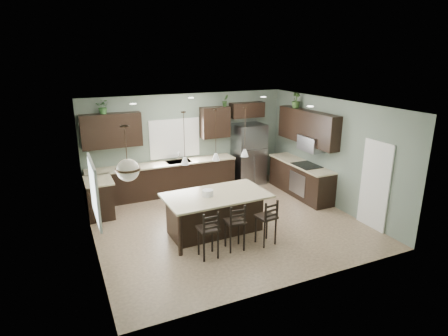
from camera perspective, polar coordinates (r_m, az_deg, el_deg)
ground at (r=9.05m, az=0.47°, el=-8.35°), size 6.00×6.00×0.00m
pantry_door at (r=9.15m, az=22.00°, el=-2.47°), size 0.04×0.82×2.04m
window_back at (r=10.85m, az=-7.53°, el=4.50°), size 1.35×0.02×1.00m
window_left at (r=7.03m, az=-19.27°, el=-3.34°), size 0.02×1.10×1.00m
left_return_cabs at (r=9.77m, az=-18.48°, el=-4.44°), size 0.60×0.90×0.90m
left_return_countertop at (r=9.61m, az=-18.62°, el=-1.81°), size 0.66×0.96×0.04m
back_lower_cabs at (r=10.76m, az=-9.15°, el=-1.76°), size 4.20×0.60×0.90m
back_countertop at (r=10.60m, az=-9.24°, el=0.61°), size 4.20×0.66×0.04m
sink_inset at (r=10.72m, az=-6.93°, el=0.98°), size 0.70×0.45×0.01m
faucet at (r=10.65m, az=-6.91°, el=1.68°), size 0.02×0.02×0.28m
back_upper_left at (r=10.26m, az=-16.78°, el=5.48°), size 1.55×0.34×0.90m
back_upper_right at (r=11.02m, az=-1.37°, el=6.97°), size 0.85×0.34×0.90m
fridge_header at (r=11.42m, az=3.54°, el=8.82°), size 1.05×0.34×0.45m
right_lower_cabs at (r=10.87m, az=11.54°, el=-1.70°), size 0.60×2.35×0.90m
right_countertop at (r=10.72m, az=11.60°, el=0.67°), size 0.66×2.35×0.04m
cooktop at (r=10.50m, az=12.48°, el=0.41°), size 0.58×0.75×0.02m
wall_oven_front at (r=10.49m, az=11.05°, el=-2.36°), size 0.01×0.72×0.60m
right_upper_cabs at (r=10.57m, az=12.60°, el=6.12°), size 0.34×2.35×0.90m
microwave at (r=10.41m, az=13.13°, el=3.67°), size 0.40×0.75×0.40m
refrigerator at (r=11.50m, az=3.80°, el=2.14°), size 0.90×0.74×1.85m
kitchen_island at (r=8.39m, az=-1.19°, el=-7.00°), size 2.31×1.36×0.92m
serving_dish at (r=8.11m, az=-2.49°, el=-3.81°), size 0.24×0.24×0.14m
bar_stool_left at (r=7.44m, az=-2.45°, el=-9.98°), size 0.37×0.37×1.01m
bar_stool_center at (r=7.72m, az=1.65°, el=-8.89°), size 0.40×0.40×1.02m
bar_stool_right at (r=7.97m, az=6.40°, el=-8.11°), size 0.42×0.42×1.02m
pendant_left at (r=7.57m, az=-6.09°, el=4.51°), size 0.17×0.17×1.10m
pendant_center at (r=7.83m, az=-1.27°, el=5.02°), size 0.17×0.17×1.10m
pendant_right at (r=8.15m, az=3.22°, el=5.47°), size 0.17×0.17×1.10m
chandelier at (r=6.27m, az=-14.63°, el=2.14°), size 0.42×0.42×0.94m
plant_back_left at (r=10.11m, az=-17.93°, el=8.89°), size 0.43×0.40×0.37m
plant_back_right at (r=11.03m, az=0.20°, el=10.25°), size 0.20×0.17×0.34m
plant_right_wall at (r=10.90m, az=10.92°, el=10.13°), size 0.28×0.28×0.45m
room_shell at (r=8.46m, az=0.50°, el=2.10°), size 6.00×6.00×6.00m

